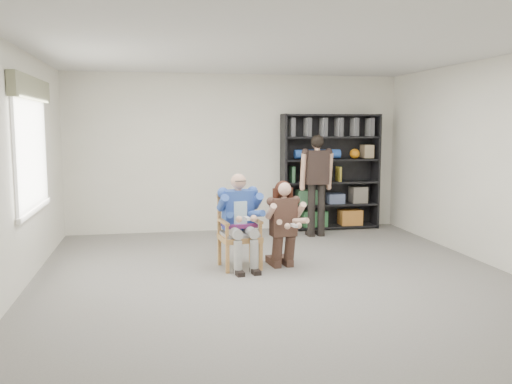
{
  "coord_description": "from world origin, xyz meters",
  "views": [
    {
      "loc": [
        -1.5,
        -6.15,
        1.9
      ],
      "look_at": [
        -0.2,
        0.6,
        1.05
      ],
      "focal_mm": 38.0,
      "sensor_mm": 36.0,
      "label": 1
    }
  ],
  "objects": [
    {
      "name": "floor",
      "position": [
        0.0,
        0.0,
        0.0
      ],
      "size": [
        6.0,
        7.0,
        0.01
      ],
      "primitive_type": "cube",
      "color": "slate",
      "rests_on": "ground"
    },
    {
      "name": "kneeling_woman",
      "position": [
        0.21,
        0.73,
        0.58
      ],
      "size": [
        0.58,
        0.84,
        1.17
      ],
      "primitive_type": null,
      "rotation": [
        0.0,
        0.0,
        0.12
      ],
      "color": "#39281F",
      "rests_on": "floor"
    },
    {
      "name": "room_shell",
      "position": [
        0.0,
        0.0,
        1.4
      ],
      "size": [
        6.0,
        7.0,
        2.8
      ],
      "primitive_type": null,
      "color": "silver",
      "rests_on": "ground"
    },
    {
      "name": "standing_man",
      "position": [
        1.25,
        2.65,
        0.87
      ],
      "size": [
        0.55,
        0.32,
        1.73
      ],
      "primitive_type": null,
      "rotation": [
        0.0,
        0.0,
        0.04
      ],
      "color": "black",
      "rests_on": "floor"
    },
    {
      "name": "seated_man",
      "position": [
        -0.37,
        0.85,
        0.64
      ],
      "size": [
        0.64,
        0.83,
        1.28
      ],
      "primitive_type": null,
      "rotation": [
        0.0,
        0.0,
        0.12
      ],
      "color": "#2A4E96",
      "rests_on": "floor"
    },
    {
      "name": "window_left",
      "position": [
        -2.95,
        1.0,
        1.63
      ],
      "size": [
        0.16,
        2.0,
        1.75
      ],
      "primitive_type": null,
      "color": "white",
      "rests_on": "room_shell"
    },
    {
      "name": "bookshelf",
      "position": [
        1.7,
        3.28,
        1.05
      ],
      "size": [
        1.8,
        0.38,
        2.1
      ],
      "primitive_type": null,
      "color": "black",
      "rests_on": "floor"
    },
    {
      "name": "armchair",
      "position": [
        -0.37,
        0.85,
        0.49
      ],
      "size": [
        0.63,
        0.61,
        0.98
      ],
      "primitive_type": null,
      "rotation": [
        0.0,
        0.0,
        0.12
      ],
      "color": "#A45C36",
      "rests_on": "floor"
    }
  ]
}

